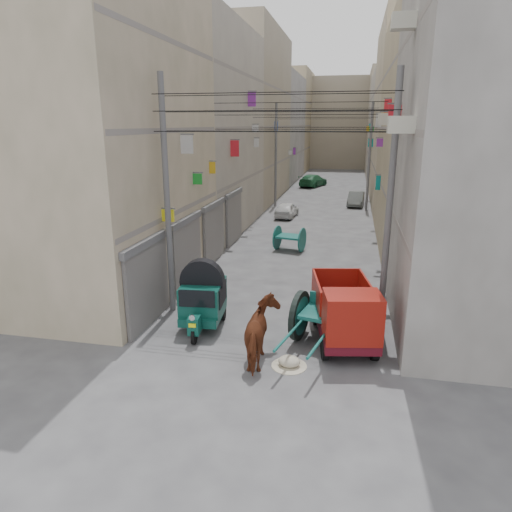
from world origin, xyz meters
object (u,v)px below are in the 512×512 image
(horse, at_px, (263,333))
(distant_car_grey, at_px, (356,199))
(distant_car_white, at_px, (287,210))
(mini_truck, at_px, (346,317))
(feed_sack, at_px, (289,361))
(tonga_cart, at_px, (322,319))
(auto_rickshaw, at_px, (203,297))
(distant_car_green, at_px, (313,180))
(second_cart, at_px, (290,238))

(horse, height_order, distant_car_grey, horse)
(distant_car_grey, bearing_deg, distant_car_white, -125.29)
(mini_truck, distance_m, feed_sack, 2.24)
(tonga_cart, distance_m, distant_car_grey, 25.08)
(tonga_cart, bearing_deg, mini_truck, 6.50)
(auto_rickshaw, height_order, distant_car_white, auto_rickshaw)
(tonga_cart, relative_size, distant_car_green, 0.82)
(second_cart, relative_size, feed_sack, 2.74)
(auto_rickshaw, xyz_separation_m, mini_truck, (4.59, -0.51, -0.07))
(tonga_cart, height_order, feed_sack, tonga_cart)
(tonga_cart, relative_size, distant_car_white, 1.14)
(auto_rickshaw, bearing_deg, second_cart, 75.99)
(distant_car_white, bearing_deg, distant_car_green, -86.42)
(feed_sack, bearing_deg, auto_rickshaw, 147.36)
(auto_rickshaw, bearing_deg, distant_car_white, 84.32)
(distant_car_white, xyz_separation_m, distant_car_green, (0.34, 17.18, 0.10))
(second_cart, distance_m, feed_sack, 12.02)
(distant_car_grey, bearing_deg, auto_rickshaw, -97.17)
(auto_rickshaw, relative_size, distant_car_green, 0.57)
(second_cart, height_order, distant_car_green, distant_car_green)
(tonga_cart, height_order, mini_truck, mini_truck)
(horse, bearing_deg, second_cart, -93.43)
(distant_car_white, height_order, distant_car_green, distant_car_green)
(auto_rickshaw, distance_m, feed_sack, 3.81)
(feed_sack, xyz_separation_m, distant_car_green, (-2.74, 37.92, 0.49))
(tonga_cart, bearing_deg, horse, -122.33)
(auto_rickshaw, bearing_deg, distant_car_grey, 73.26)
(mini_truck, distance_m, distant_car_white, 19.78)
(auto_rickshaw, height_order, feed_sack, auto_rickshaw)
(distant_car_green, bearing_deg, tonga_cart, 113.53)
(mini_truck, bearing_deg, distant_car_grey, 78.34)
(second_cart, bearing_deg, auto_rickshaw, -86.99)
(mini_truck, relative_size, distant_car_white, 1.18)
(second_cart, distance_m, distant_car_grey, 15.13)
(distant_car_white, bearing_deg, mini_truck, 107.98)
(horse, xyz_separation_m, distant_car_green, (-1.97, 37.83, -0.23))
(mini_truck, relative_size, feed_sack, 6.18)
(tonga_cart, xyz_separation_m, distant_car_white, (-3.83, 19.16, -0.26))
(feed_sack, relative_size, distant_car_white, 0.19)
(auto_rickshaw, relative_size, horse, 1.22)
(tonga_cart, relative_size, horse, 1.75)
(tonga_cart, height_order, distant_car_grey, tonga_cart)
(second_cart, relative_size, horse, 0.81)
(mini_truck, distance_m, distant_car_green, 36.67)
(auto_rickshaw, height_order, second_cart, auto_rickshaw)
(distant_car_green, bearing_deg, second_cart, 110.44)
(feed_sack, distance_m, horse, 1.06)
(auto_rickshaw, height_order, distant_car_green, auto_rickshaw)
(auto_rickshaw, bearing_deg, mini_truck, -11.86)
(mini_truck, relative_size, distant_car_green, 0.85)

